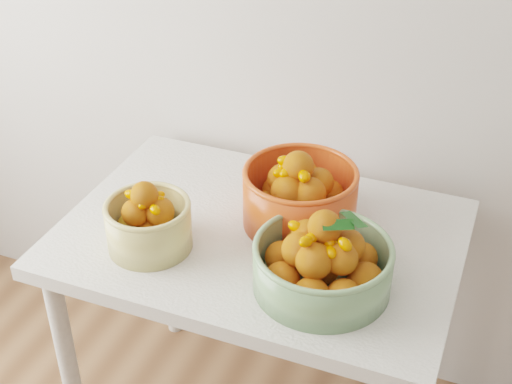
% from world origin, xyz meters
% --- Properties ---
extents(table, '(1.00, 0.70, 0.75)m').
position_xyz_m(table, '(-0.34, 1.60, 0.65)').
color(table, silver).
rests_on(table, ground).
extents(bowl_cream, '(0.27, 0.27, 0.18)m').
position_xyz_m(bowl_cream, '(-0.57, 1.45, 0.82)').
color(bowl_cream, tan).
rests_on(bowl_cream, table).
extents(bowl_green, '(0.37, 0.37, 0.20)m').
position_xyz_m(bowl_green, '(-0.13, 1.46, 0.82)').
color(bowl_green, gray).
rests_on(bowl_green, table).
extents(bowl_orange, '(0.35, 0.35, 0.21)m').
position_xyz_m(bowl_orange, '(-0.26, 1.68, 0.83)').
color(bowl_orange, '#E8421A').
rests_on(bowl_orange, table).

